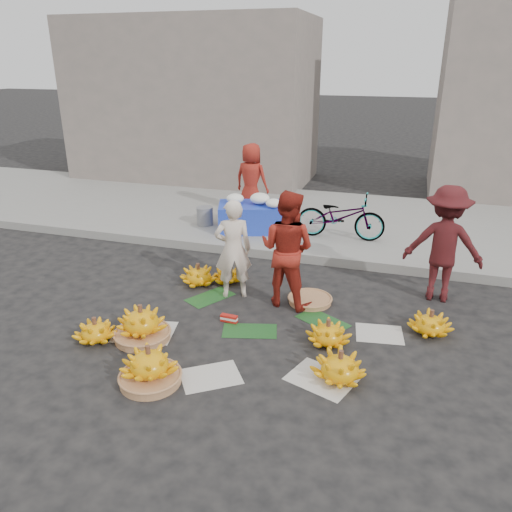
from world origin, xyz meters
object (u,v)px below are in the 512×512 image
(flower_table, at_px, (252,215))
(bicycle, at_px, (341,216))
(banana_bunch_4, at_px, (328,333))
(banana_bunch_0, at_px, (142,325))
(vendor_cream, at_px, (233,249))

(flower_table, relative_size, bicycle, 0.89)
(bicycle, bearing_deg, banana_bunch_4, -175.32)
(banana_bunch_0, bearing_deg, banana_bunch_4, 14.56)
(banana_bunch_0, distance_m, vendor_cream, 1.62)
(flower_table, bearing_deg, banana_bunch_4, -76.91)
(banana_bunch_4, height_order, bicycle, bicycle)
(banana_bunch_0, xyz_separation_m, banana_bunch_4, (2.08, 0.54, -0.06))
(flower_table, bearing_deg, banana_bunch_0, -109.56)
(banana_bunch_0, xyz_separation_m, bicycle, (1.72, 3.87, 0.33))
(vendor_cream, distance_m, bicycle, 2.70)
(banana_bunch_0, relative_size, banana_bunch_4, 1.20)
(vendor_cream, xyz_separation_m, flower_table, (-0.52, 2.43, -0.28))
(flower_table, distance_m, bicycle, 1.61)
(vendor_cream, bearing_deg, bicycle, -137.52)
(flower_table, height_order, bicycle, bicycle)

